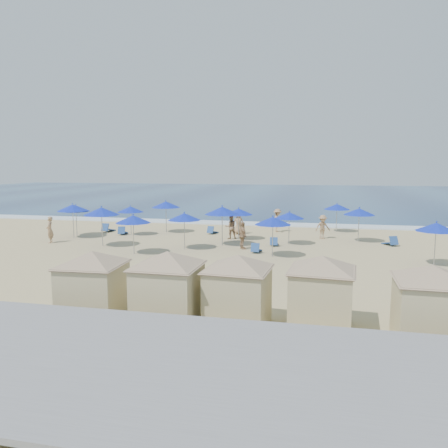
# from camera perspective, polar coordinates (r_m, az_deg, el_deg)

# --- Properties ---
(ground) EXTENTS (160.00, 160.00, 0.00)m
(ground) POSITION_cam_1_polar(r_m,az_deg,el_deg) (24.27, 0.58, -4.87)
(ground) COLOR tan
(ground) RESTS_ON ground
(ocean) EXTENTS (160.00, 80.00, 0.06)m
(ocean) POSITION_cam_1_polar(r_m,az_deg,el_deg) (78.52, 8.82, 3.77)
(ocean) COLOR navy
(ocean) RESTS_ON ground
(surf_line) EXTENTS (160.00, 2.50, 0.08)m
(surf_line) POSITION_cam_1_polar(r_m,az_deg,el_deg) (39.34, 5.19, 0.01)
(surf_line) COLOR white
(surf_line) RESTS_ON ground
(seawall) EXTENTS (160.00, 6.10, 1.22)m
(seawall) POSITION_cam_1_polar(r_m,az_deg,el_deg) (11.78, -13.47, -15.66)
(seawall) COLOR gray
(seawall) RESTS_ON ground
(trash_bin) EXTENTS (1.07, 1.07, 0.84)m
(trash_bin) POSITION_cam_1_polar(r_m,az_deg,el_deg) (20.46, 10.61, -6.18)
(trash_bin) COLOR black
(trash_bin) RESTS_ON ground
(cabana_0) EXTENTS (4.20, 4.20, 2.64)m
(cabana_0) POSITION_cam_1_polar(r_m,az_deg,el_deg) (15.64, -16.77, -6.58)
(cabana_0) COLOR #CDBD8C
(cabana_0) RESTS_ON ground
(cabana_1) EXTENTS (4.35, 4.35, 2.73)m
(cabana_1) POSITION_cam_1_polar(r_m,az_deg,el_deg) (14.64, -7.34, -7.08)
(cabana_1) COLOR #CDBD8C
(cabana_1) RESTS_ON ground
(cabana_2) EXTENTS (4.19, 4.19, 2.64)m
(cabana_2) POSITION_cam_1_polar(r_m,az_deg,el_deg) (14.39, 1.84, -7.49)
(cabana_2) COLOR #CDBD8C
(cabana_2) RESTS_ON ground
(cabana_3) EXTENTS (4.21, 4.21, 2.65)m
(cabana_3) POSITION_cam_1_polar(r_m,az_deg,el_deg) (14.54, 12.65, -7.49)
(cabana_3) COLOR #CDBD8C
(cabana_3) RESTS_ON ground
(cabana_4) EXTENTS (4.25, 4.25, 2.67)m
(cabana_4) POSITION_cam_1_polar(r_m,az_deg,el_deg) (14.19, 25.48, -8.40)
(cabana_4) COLOR #CDBD8C
(cabana_4) RESTS_ON ground
(umbrella_0) EXTENTS (2.10, 2.10, 2.39)m
(umbrella_0) POSITION_cam_1_polar(r_m,az_deg,el_deg) (34.48, -18.78, 1.95)
(umbrella_0) COLOR #A5A8AD
(umbrella_0) RESTS_ON ground
(umbrella_1) EXTENTS (2.34, 2.34, 2.66)m
(umbrella_1) POSITION_cam_1_polar(r_m,az_deg,el_deg) (29.46, -15.71, 1.61)
(umbrella_1) COLOR #A5A8AD
(umbrella_1) RESTS_ON ground
(umbrella_2) EXTENTS (2.00, 2.00, 2.27)m
(umbrella_2) POSITION_cam_1_polar(r_m,az_deg,el_deg) (33.72, -12.11, 1.89)
(umbrella_2) COLOR #A5A8AD
(umbrella_2) RESTS_ON ground
(umbrella_3) EXTENTS (2.12, 2.12, 2.42)m
(umbrella_3) POSITION_cam_1_polar(r_m,az_deg,el_deg) (26.49, -11.78, 0.62)
(umbrella_3) COLOR #A5A8AD
(umbrella_3) RESTS_ON ground
(umbrella_4) EXTENTS (2.25, 2.25, 2.56)m
(umbrella_4) POSITION_cam_1_polar(r_m,az_deg,el_deg) (34.56, -7.60, 2.54)
(umbrella_4) COLOR #A5A8AD
(umbrella_4) RESTS_ON ground
(umbrella_5) EXTENTS (2.35, 2.35, 2.67)m
(umbrella_5) POSITION_cam_1_polar(r_m,az_deg,el_deg) (28.64, -0.24, 1.76)
(umbrella_5) COLOR #A5A8AD
(umbrella_5) RESTS_ON ground
(umbrella_6) EXTENTS (2.09, 2.09, 2.38)m
(umbrella_6) POSITION_cam_1_polar(r_m,az_deg,el_deg) (27.55, -5.21, 0.96)
(umbrella_6) COLOR #A5A8AD
(umbrella_6) RESTS_ON ground
(umbrella_7) EXTENTS (1.99, 1.99, 2.26)m
(umbrella_7) POSITION_cam_1_polar(r_m,az_deg,el_deg) (29.37, 8.53, 1.12)
(umbrella_7) COLOR #A5A8AD
(umbrella_7) RESTS_ON ground
(umbrella_8) EXTENTS (2.13, 2.13, 2.43)m
(umbrella_8) POSITION_cam_1_polar(r_m,az_deg,el_deg) (25.23, 6.39, 0.42)
(umbrella_8) COLOR #A5A8AD
(umbrella_8) RESTS_ON ground
(umbrella_9) EXTENTS (2.04, 2.04, 2.33)m
(umbrella_9) POSITION_cam_1_polar(r_m,az_deg,el_deg) (35.67, 14.54, 2.20)
(umbrella_9) COLOR #A5A8AD
(umbrella_9) RESTS_ON ground
(umbrella_10) EXTENTS (2.14, 2.14, 2.43)m
(umbrella_10) POSITION_cam_1_polar(r_m,az_deg,el_deg) (31.38, 17.25, 1.55)
(umbrella_10) COLOR #A5A8AD
(umbrella_10) RESTS_ON ground
(umbrella_11) EXTENTS (2.10, 2.10, 2.39)m
(umbrella_11) POSITION_cam_1_polar(r_m,az_deg,el_deg) (25.33, 25.98, -0.36)
(umbrella_11) COLOR #A5A8AD
(umbrella_11) RESTS_ON ground
(umbrella_12) EXTENTS (2.03, 2.03, 2.31)m
(umbrella_12) POSITION_cam_1_polar(r_m,az_deg,el_deg) (30.98, 1.92, 1.62)
(umbrella_12) COLOR #A5A8AD
(umbrella_12) RESTS_ON ground
(umbrella_13) EXTENTS (2.23, 2.23, 2.54)m
(umbrella_13) POSITION_cam_1_polar(r_m,az_deg,el_deg) (33.64, -19.17, 2.02)
(umbrella_13) COLOR #A5A8AD
(umbrella_13) RESTS_ON ground
(beach_chair_0) EXTENTS (0.70, 1.35, 0.72)m
(beach_chair_0) POSITION_cam_1_polar(r_m,az_deg,el_deg) (36.03, -14.96, -0.60)
(beach_chair_0) COLOR #284E92
(beach_chair_0) RESTS_ON ground
(beach_chair_1) EXTENTS (0.77, 1.29, 0.66)m
(beach_chair_1) POSITION_cam_1_polar(r_m,az_deg,el_deg) (34.32, -13.12, -0.97)
(beach_chair_1) COLOR #284E92
(beach_chair_1) RESTS_ON ground
(beach_chair_2) EXTENTS (0.74, 1.23, 0.63)m
(beach_chair_2) POSITION_cam_1_polar(r_m,az_deg,el_deg) (33.83, -1.56, -0.91)
(beach_chair_2) COLOR #284E92
(beach_chair_2) RESTS_ON ground
(beach_chair_3) EXTENTS (0.57, 1.17, 0.63)m
(beach_chair_3) POSITION_cam_1_polar(r_m,az_deg,el_deg) (26.65, 4.21, -3.28)
(beach_chair_3) COLOR #284E92
(beach_chair_3) RESTS_ON ground
(beach_chair_4) EXTENTS (0.55, 1.14, 0.61)m
(beach_chair_4) POSITION_cam_1_polar(r_m,az_deg,el_deg) (28.98, 6.55, -2.43)
(beach_chair_4) COLOR #284E92
(beach_chair_4) RESTS_ON ground
(beach_chair_5) EXTENTS (0.99, 1.36, 0.68)m
(beach_chair_5) POSITION_cam_1_polar(r_m,az_deg,el_deg) (30.91, 20.97, -2.21)
(beach_chair_5) COLOR #284E92
(beach_chair_5) RESTS_ON ground
(beachgoer_0) EXTENTS (0.65, 0.77, 1.81)m
(beachgoer_0) POSITION_cam_1_polar(r_m,az_deg,el_deg) (32.09, -21.79, -0.70)
(beachgoer_0) COLOR tan
(beachgoer_0) RESTS_ON ground
(beachgoer_1) EXTENTS (1.04, 0.95, 1.73)m
(beachgoer_1) POSITION_cam_1_polar(r_m,az_deg,el_deg) (31.45, 0.88, -0.37)
(beachgoer_1) COLOR tan
(beachgoer_1) RESTS_ON ground
(beachgoer_2) EXTENTS (0.91, 1.09, 1.75)m
(beachgoer_2) POSITION_cam_1_polar(r_m,az_deg,el_deg) (27.58, 2.45, -1.51)
(beachgoer_2) COLOR tan
(beachgoer_2) RESTS_ON ground
(beachgoer_3) EXTENTS (1.28, 1.05, 1.73)m
(beachgoer_3) POSITION_cam_1_polar(r_m,az_deg,el_deg) (32.23, 12.76, -0.37)
(beachgoer_3) COLOR tan
(beachgoer_3) RESTS_ON ground
(beachgoer_4) EXTENTS (0.87, 0.60, 1.72)m
(beachgoer_4) POSITION_cam_1_polar(r_m,az_deg,el_deg) (33.64, 1.90, 0.14)
(beachgoer_4) COLOR tan
(beachgoer_4) RESTS_ON ground
(beachgoer_5) EXTENTS (0.77, 1.24, 1.85)m
(beachgoer_5) POSITION_cam_1_polar(r_m,az_deg,el_deg) (34.97, 7.01, 0.48)
(beachgoer_5) COLOR tan
(beachgoer_5) RESTS_ON ground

